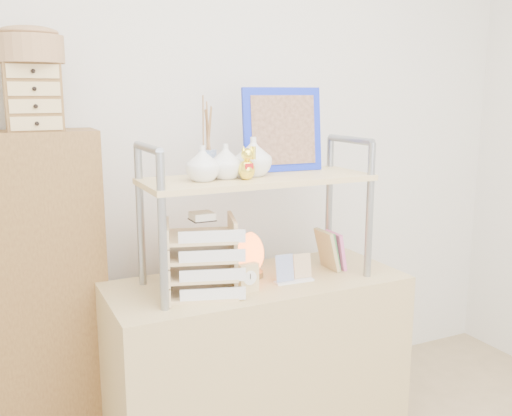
{
  "coord_description": "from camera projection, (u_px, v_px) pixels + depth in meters",
  "views": [
    {
      "loc": [
        -0.95,
        -0.78,
        1.49
      ],
      "look_at": [
        -0.01,
        1.2,
        1.05
      ],
      "focal_mm": 40.0,
      "sensor_mm": 36.0,
      "label": 1
    }
  ],
  "objects": [
    {
      "name": "hutch",
      "position": [
        254.0,
        172.0,
        2.22
      ],
      "size": [
        0.9,
        0.34,
        0.76
      ],
      "color": "gray",
      "rests_on": "desk"
    },
    {
      "name": "letter_tray",
      "position": [
        203.0,
        262.0,
        2.12
      ],
      "size": [
        0.31,
        0.31,
        0.31
      ],
      "color": "#D8BE82",
      "rests_on": "desk"
    },
    {
      "name": "cabinet",
      "position": [
        48.0,
        297.0,
        2.32
      ],
      "size": [
        0.45,
        0.24,
        1.35
      ],
      "primitive_type": "cube",
      "rotation": [
        0.0,
        0.0,
        -0.01
      ],
      "color": "brown",
      "rests_on": "ground"
    },
    {
      "name": "salt_lamp",
      "position": [
        250.0,
        254.0,
        2.32
      ],
      "size": [
        0.12,
        0.12,
        0.19
      ],
      "color": "brown",
      "rests_on": "desk"
    },
    {
      "name": "desk",
      "position": [
        257.0,
        366.0,
        2.38
      ],
      "size": [
        1.2,
        0.5,
        0.75
      ],
      "primitive_type": "cube",
      "color": "tan",
      "rests_on": "ground"
    },
    {
      "name": "drawer_chest",
      "position": [
        33.0,
        97.0,
        2.14
      ],
      "size": [
        0.2,
        0.16,
        0.25
      ],
      "color": "brown",
      "rests_on": "cabinet"
    },
    {
      "name": "woven_basket",
      "position": [
        29.0,
        49.0,
        2.11
      ],
      "size": [
        0.25,
        0.25,
        0.1
      ],
      "primitive_type": "cylinder",
      "color": "#946A43",
      "rests_on": "drawer_chest"
    },
    {
      "name": "desk_clock",
      "position": [
        248.0,
        278.0,
        2.15
      ],
      "size": [
        0.08,
        0.04,
        0.11
      ],
      "color": "tan",
      "rests_on": "desk"
    },
    {
      "name": "postcard_stand",
      "position": [
        294.0,
        274.0,
        2.27
      ],
      "size": [
        0.16,
        0.05,
        0.12
      ],
      "color": "white",
      "rests_on": "desk"
    },
    {
      "name": "room_shell",
      "position": [
        399.0,
        9.0,
        1.4
      ],
      "size": [
        3.42,
        3.41,
        2.61
      ],
      "color": "silver",
      "rests_on": "ground"
    }
  ]
}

